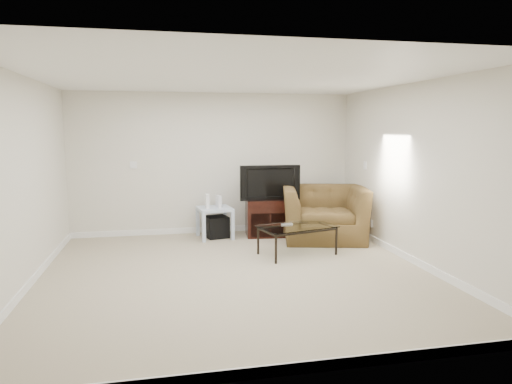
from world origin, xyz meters
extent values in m
plane|color=tan|center=(0.00, 0.00, 0.00)|extent=(5.00, 5.00, 0.00)
plane|color=white|center=(0.00, 0.00, 2.50)|extent=(5.00, 5.00, 0.00)
cube|color=silver|center=(0.00, 2.50, 1.25)|extent=(5.00, 0.02, 2.50)
cube|color=silver|center=(-2.50, 0.00, 1.25)|extent=(0.02, 5.00, 2.50)
cube|color=silver|center=(2.50, 0.00, 1.25)|extent=(0.02, 5.00, 2.50)
cube|color=white|center=(-1.40, 2.49, 1.25)|extent=(0.12, 0.02, 0.12)
cube|color=white|center=(2.49, 1.60, 1.25)|extent=(0.02, 0.09, 0.13)
cube|color=white|center=(2.49, 1.30, 0.30)|extent=(0.02, 0.08, 0.12)
cube|color=black|center=(0.90, 2.01, 0.54)|extent=(0.45, 0.34, 0.06)
imported|color=black|center=(0.90, 2.02, 0.95)|extent=(0.98, 0.21, 0.61)
cube|color=black|center=(-0.02, 2.08, 0.19)|extent=(0.44, 0.44, 0.36)
cube|color=white|center=(-0.18, 2.01, 0.65)|extent=(0.06, 0.18, 0.24)
cube|color=silver|center=(0.02, 2.04, 0.63)|extent=(0.09, 0.16, 0.21)
imported|color=#4D3A20|center=(1.76, 1.59, 0.60)|extent=(1.55, 1.20, 1.21)
cube|color=#B2B2B7|center=(0.91, 0.86, 0.44)|extent=(0.18, 0.07, 0.02)
camera|label=1|loc=(-0.91, -5.64, 1.87)|focal=32.00mm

